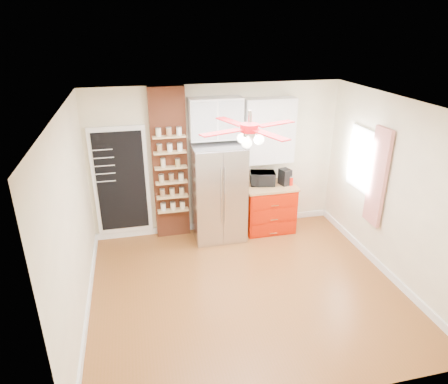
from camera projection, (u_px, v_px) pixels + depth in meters
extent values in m
plane|color=brown|center=(245.00, 288.00, 5.93)|extent=(4.50, 4.50, 0.00)
plane|color=white|center=(250.00, 106.00, 4.87)|extent=(4.50, 4.50, 0.00)
cube|color=beige|center=(217.00, 160.00, 7.19)|extent=(4.50, 0.02, 2.70)
cube|color=beige|center=(309.00, 298.00, 3.61)|extent=(4.50, 0.02, 2.70)
cube|color=beige|center=(73.00, 224.00, 4.93)|extent=(0.02, 4.00, 2.70)
cube|color=beige|center=(394.00, 191.00, 5.87)|extent=(0.02, 4.00, 2.70)
cube|color=white|center=(121.00, 182.00, 6.91)|extent=(0.95, 0.04, 1.95)
cube|color=black|center=(121.00, 182.00, 6.89)|extent=(0.82, 0.02, 1.78)
cube|color=brown|center=(170.00, 165.00, 6.94)|extent=(0.60, 0.16, 2.70)
cube|color=#AFAFB4|center=(218.00, 192.00, 7.04)|extent=(0.90, 0.70, 1.75)
cube|color=white|center=(216.00, 118.00, 6.71)|extent=(0.90, 0.35, 0.70)
cube|color=#B11701|center=(269.00, 209.00, 7.46)|extent=(0.90, 0.60, 0.86)
cube|color=tan|center=(270.00, 186.00, 7.28)|extent=(0.94, 0.64, 0.04)
cube|color=white|center=(269.00, 131.00, 7.04)|extent=(0.90, 0.30, 1.15)
cube|color=white|center=(362.00, 160.00, 6.59)|extent=(0.04, 0.75, 1.05)
cube|color=red|center=(378.00, 177.00, 6.13)|extent=(0.06, 0.40, 1.55)
cylinder|color=silver|center=(250.00, 118.00, 4.93)|extent=(0.05, 0.05, 0.20)
cylinder|color=#B10A10|center=(250.00, 128.00, 4.98)|extent=(0.24, 0.24, 0.10)
sphere|color=white|center=(249.00, 140.00, 5.04)|extent=(0.13, 0.13, 0.13)
imported|color=black|center=(263.00, 178.00, 7.26)|extent=(0.49, 0.39, 0.24)
cube|color=black|center=(285.00, 177.00, 7.26)|extent=(0.22, 0.25, 0.29)
cylinder|color=#B4150A|center=(290.00, 181.00, 7.26)|extent=(0.10, 0.10, 0.16)
cylinder|color=red|center=(288.00, 179.00, 7.39)|extent=(0.14, 0.14, 0.14)
cylinder|color=beige|center=(163.00, 163.00, 6.76)|extent=(0.08, 0.08, 0.14)
cylinder|color=#9C864F|center=(178.00, 163.00, 6.79)|extent=(0.10, 0.10, 0.13)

